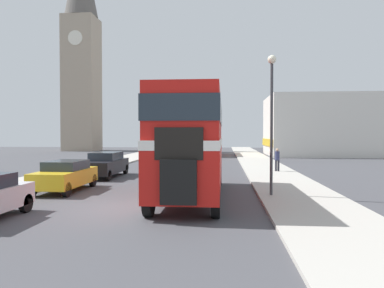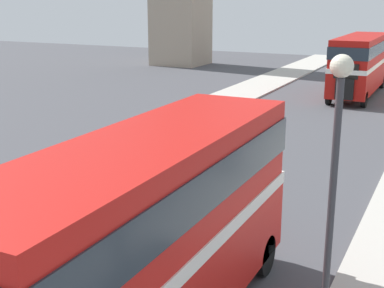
{
  "view_description": "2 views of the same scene",
  "coord_description": "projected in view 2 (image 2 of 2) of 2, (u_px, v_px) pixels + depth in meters",
  "views": [
    {
      "loc": [
        3.54,
        -13.09,
        2.7
      ],
      "look_at": [
        2.2,
        2.66,
        2.26
      ],
      "focal_mm": 35.0,
      "sensor_mm": 36.0,
      "label": 1
    },
    {
      "loc": [
        7.07,
        -5.43,
        6.8
      ],
      "look_at": [
        0.0,
        8.92,
        2.41
      ],
      "focal_mm": 50.0,
      "sensor_mm": 36.0,
      "label": 2
    }
  ],
  "objects": [
    {
      "name": "double_decker_bus",
      "position": [
        150.0,
        227.0,
        10.18
      ],
      "size": [
        2.47,
        9.54,
        4.33
      ],
      "color": "red",
      "rests_on": "ground_plane"
    },
    {
      "name": "bus_distant",
      "position": [
        360.0,
        60.0,
        37.75
      ],
      "size": [
        2.56,
        10.5,
        4.22
      ],
      "color": "#B2140F",
      "rests_on": "ground_plane"
    },
    {
      "name": "car_parked_far",
      "position": [
        106.0,
        171.0,
        19.19
      ],
      "size": [
        1.73,
        4.67,
        1.54
      ],
      "color": "black",
      "rests_on": "ground_plane"
    },
    {
      "name": "street_lamp",
      "position": [
        333.0,
        182.0,
        8.54
      ],
      "size": [
        0.36,
        0.36,
        5.86
      ],
      "color": "#38383D",
      "rests_on": "sidewalk_right"
    }
  ]
}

